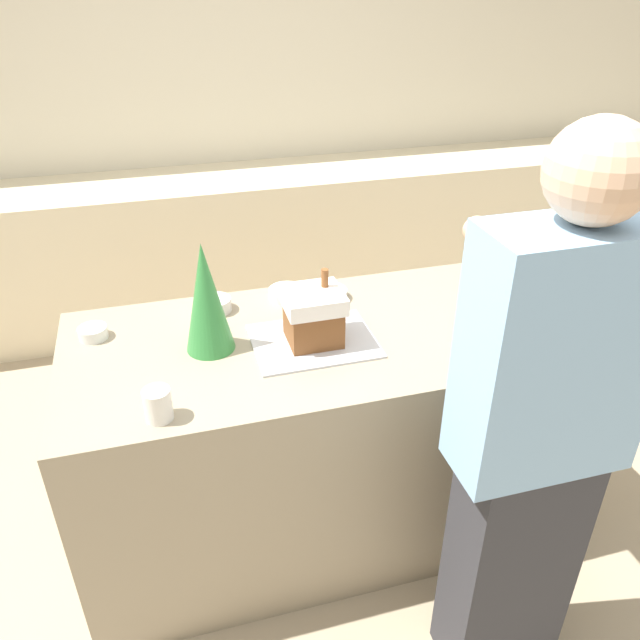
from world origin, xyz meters
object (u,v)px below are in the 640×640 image
at_px(mug, 158,405).
at_px(candy_bowl_far_right, 215,304).
at_px(gingerbread_house, 313,315).
at_px(candy_bowl_center_rear, 287,293).
at_px(person, 535,441).
at_px(candy_bowl_front_corner, 329,294).
at_px(candy_bowl_behind_tray, 93,332).
at_px(decorative_tree, 206,298).
at_px(baking_tray, 313,341).

bearing_deg(mug, candy_bowl_far_right, 68.17).
distance_m(gingerbread_house, candy_bowl_center_rear, 0.34).
bearing_deg(person, candy_bowl_front_corner, 107.47).
distance_m(candy_bowl_center_rear, candy_bowl_behind_tray, 0.71).
relative_size(decorative_tree, person, 0.22).
distance_m(baking_tray, candy_bowl_front_corner, 0.31).
bearing_deg(mug, person, -22.00).
xyz_separation_m(baking_tray, decorative_tree, (-0.34, 0.06, 0.18)).
xyz_separation_m(candy_bowl_far_right, mug, (-0.23, -0.58, 0.02)).
distance_m(baking_tray, candy_bowl_behind_tray, 0.75).
xyz_separation_m(candy_bowl_behind_tray, person, (1.15, -0.88, -0.01)).
relative_size(candy_bowl_behind_tray, mug, 1.00).
relative_size(baking_tray, gingerbread_house, 1.68).
distance_m(candy_bowl_center_rear, candy_bowl_far_right, 0.27).
distance_m(candy_bowl_center_rear, mug, 0.78).
relative_size(baking_tray, candy_bowl_center_rear, 2.98).
bearing_deg(person, decorative_tree, 137.16).
relative_size(candy_bowl_front_corner, candy_bowl_center_rear, 1.01).
bearing_deg(candy_bowl_behind_tray, candy_bowl_center_rear, 8.32).
distance_m(baking_tray, gingerbread_house, 0.10).
xyz_separation_m(gingerbread_house, candy_bowl_behind_tray, (-0.71, 0.23, -0.08)).
height_order(gingerbread_house, candy_bowl_center_rear, gingerbread_house).
height_order(candy_bowl_center_rear, candy_bowl_behind_tray, candy_bowl_behind_tray).
relative_size(decorative_tree, candy_bowl_behind_tray, 3.89).
bearing_deg(decorative_tree, baking_tray, -9.61).
distance_m(candy_bowl_far_right, candy_bowl_behind_tray, 0.43).
bearing_deg(candy_bowl_center_rear, candy_bowl_far_right, -175.00).
relative_size(candy_bowl_center_rear, mug, 1.42).
relative_size(gingerbread_house, candy_bowl_behind_tray, 2.52).
height_order(candy_bowl_behind_tray, mug, mug).
xyz_separation_m(candy_bowl_front_corner, candy_bowl_behind_tray, (-0.85, -0.06, 0.00)).
bearing_deg(candy_bowl_far_right, person, -53.07).
relative_size(candy_bowl_center_rear, person, 0.08).
bearing_deg(candy_bowl_center_rear, candy_bowl_front_corner, -16.95).
xyz_separation_m(candy_bowl_front_corner, candy_bowl_center_rear, (-0.15, 0.05, 0.00)).
bearing_deg(gingerbread_house, person, -56.63).
relative_size(baking_tray, decorative_tree, 1.09).
relative_size(gingerbread_house, candy_bowl_far_right, 2.06).
bearing_deg(mug, baking_tray, 27.49).
bearing_deg(candy_bowl_far_right, candy_bowl_center_rear, 5.00).
bearing_deg(baking_tray, candy_bowl_front_corner, 64.09).
bearing_deg(candy_bowl_front_corner, person, -72.53).
distance_m(decorative_tree, candy_bowl_far_right, 0.30).
relative_size(baking_tray, mug, 4.22).
bearing_deg(candy_bowl_far_right, mug, -111.83).
bearing_deg(candy_bowl_front_corner, candy_bowl_far_right, 176.96).
xyz_separation_m(baking_tray, candy_bowl_center_rear, (-0.02, 0.33, 0.02)).
bearing_deg(gingerbread_house, baking_tray, -148.98).
xyz_separation_m(baking_tray, candy_bowl_far_right, (-0.29, 0.30, 0.02)).
bearing_deg(candy_bowl_center_rear, mug, -130.07).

